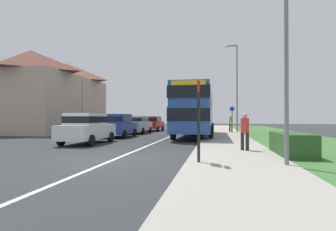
% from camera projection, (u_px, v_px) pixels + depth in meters
% --- Properties ---
extents(ground_plane, '(120.00, 120.00, 0.00)m').
position_uv_depth(ground_plane, '(113.00, 160.00, 9.38)').
color(ground_plane, '#2D3033').
extents(lane_marking_centre, '(0.14, 60.00, 0.01)m').
position_uv_depth(lane_marking_centre, '(160.00, 141.00, 17.26)').
color(lane_marking_centre, silver).
rests_on(lane_marking_centre, ground_plane).
extents(pavement_near_side, '(3.20, 68.00, 0.12)m').
position_uv_depth(pavement_near_side, '(229.00, 144.00, 14.56)').
color(pavement_near_side, '#9E998E').
rests_on(pavement_near_side, ground_plane).
extents(grass_verge_seaward, '(6.00, 68.00, 0.08)m').
position_uv_depth(grass_verge_seaward, '(315.00, 146.00, 13.81)').
color(grass_verge_seaward, '#3D6B33').
rests_on(grass_verge_seaward, ground_plane).
extents(roadside_hedge, '(1.10, 2.73, 0.90)m').
position_uv_depth(roadside_hedge, '(292.00, 145.00, 10.11)').
color(roadside_hedge, '#2D5128').
rests_on(roadside_hedge, ground_plane).
extents(double_decker_bus, '(2.80, 10.62, 3.70)m').
position_uv_depth(double_decker_bus, '(195.00, 109.00, 20.87)').
color(double_decker_bus, '#284C93').
rests_on(double_decker_bus, ground_plane).
extents(parked_car_white, '(1.89, 4.27, 1.72)m').
position_uv_depth(parked_car_white, '(87.00, 127.00, 15.26)').
color(parked_car_white, silver).
rests_on(parked_car_white, ground_plane).
extents(parked_car_blue, '(1.97, 3.90, 1.75)m').
position_uv_depth(parked_car_blue, '(118.00, 125.00, 20.35)').
color(parked_car_blue, navy).
rests_on(parked_car_blue, ground_plane).
extents(parked_car_silver, '(1.98, 4.42, 1.64)m').
position_uv_depth(parked_car_silver, '(137.00, 124.00, 25.35)').
color(parked_car_silver, '#B7B7BC').
rests_on(parked_car_silver, ground_plane).
extents(parked_car_red, '(1.94, 4.41, 1.62)m').
position_uv_depth(parked_car_red, '(153.00, 123.00, 30.39)').
color(parked_car_red, '#B21E1E').
rests_on(parked_car_red, ground_plane).
extents(pedestrian_at_stop, '(0.34, 0.34, 1.67)m').
position_uv_depth(pedestrian_at_stop, '(245.00, 130.00, 11.29)').
color(pedestrian_at_stop, '#23232D').
rests_on(pedestrian_at_stop, ground_plane).
extents(pedestrian_walking_away, '(0.34, 0.34, 1.67)m').
position_uv_depth(pedestrian_walking_away, '(231.00, 123.00, 26.19)').
color(pedestrian_walking_away, '#23232D').
rests_on(pedestrian_walking_away, ground_plane).
extents(bus_stop_sign, '(0.09, 0.52, 2.60)m').
position_uv_depth(bus_stop_sign, '(199.00, 115.00, 8.26)').
color(bus_stop_sign, black).
rests_on(bus_stop_sign, ground_plane).
extents(cycle_route_sign, '(0.44, 0.08, 2.52)m').
position_uv_depth(cycle_route_sign, '(232.00, 118.00, 24.98)').
color(cycle_route_sign, slate).
rests_on(cycle_route_sign, ground_plane).
extents(street_lamp_near, '(1.14, 0.20, 7.32)m').
position_uv_depth(street_lamp_near, '(282.00, 23.00, 7.83)').
color(street_lamp_near, slate).
rests_on(street_lamp_near, ground_plane).
extents(street_lamp_mid, '(1.14, 0.20, 8.18)m').
position_uv_depth(street_lamp_mid, '(236.00, 83.00, 25.01)').
color(street_lamp_mid, slate).
rests_on(street_lamp_mid, ground_plane).
extents(house_terrace_far_side, '(7.07, 11.87, 7.66)m').
position_uv_depth(house_terrace_far_side, '(50.00, 95.00, 27.70)').
color(house_terrace_far_side, tan).
rests_on(house_terrace_far_side, ground_plane).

